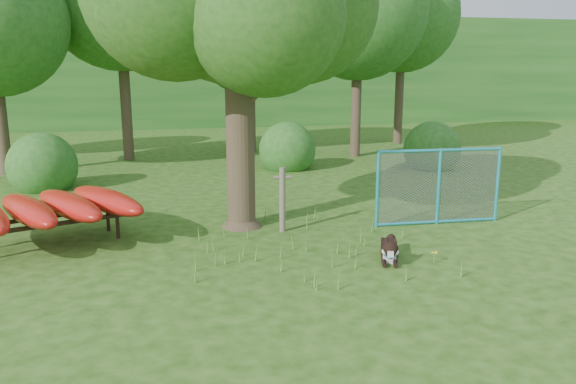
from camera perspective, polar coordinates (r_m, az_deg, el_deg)
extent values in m
plane|color=#20450D|center=(9.02, 0.50, -7.89)|extent=(80.00, 80.00, 0.00)
cylinder|color=#382B1E|center=(11.05, -4.91, 7.49)|extent=(0.63, 0.63, 4.37)
cone|color=#382B1E|center=(11.39, -4.73, -2.42)|extent=(0.94, 0.94, 0.44)
sphere|color=#204E16|center=(11.69, 1.17, 18.53)|extent=(3.15, 3.15, 3.15)
sphere|color=#204E16|center=(10.02, -2.36, 17.53)|extent=(2.80, 2.80, 2.80)
cylinder|color=#382B1E|center=(11.04, -2.20, 10.70)|extent=(1.24, 0.43, 0.93)
cylinder|color=#382B1E|center=(11.19, -7.31, 12.43)|extent=(0.90, 0.73, 0.89)
cylinder|color=brown|center=(10.90, -0.57, -0.78)|extent=(0.13, 0.13, 1.28)
cylinder|color=brown|center=(10.81, -0.58, 1.50)|extent=(0.35, 0.11, 0.07)
cylinder|color=black|center=(11.03, -16.91, -3.44)|extent=(0.09, 0.09, 0.43)
cylinder|color=black|center=(11.59, -17.81, -2.75)|extent=(0.09, 0.09, 0.43)
cube|color=black|center=(10.72, -22.70, -3.06)|extent=(2.44, 0.99, 0.07)
cube|color=black|center=(11.29, -23.33, -2.35)|extent=(2.44, 0.99, 0.07)
ellipsoid|color=red|center=(10.89, -24.90, -1.70)|extent=(1.71, 2.58, 0.41)
ellipsoid|color=red|center=(11.01, -21.38, -1.25)|extent=(1.78, 2.55, 0.41)
ellipsoid|color=red|center=(11.18, -17.95, -0.81)|extent=(1.85, 2.52, 0.41)
cube|color=black|center=(9.72, 10.21, -5.84)|extent=(0.49, 0.73, 0.24)
cube|color=beige|center=(9.44, 10.27, -6.45)|extent=(0.25, 0.21, 0.22)
sphere|color=black|center=(9.21, 10.35, -5.71)|extent=(0.26, 0.26, 0.26)
cube|color=beige|center=(9.11, 10.37, -6.17)|extent=(0.14, 0.16, 0.09)
sphere|color=beige|center=(9.20, 9.86, -5.97)|extent=(0.12, 0.12, 0.12)
sphere|color=beige|center=(9.21, 10.84, -5.99)|extent=(0.12, 0.12, 0.12)
cone|color=black|center=(9.21, 9.95, -4.81)|extent=(0.13, 0.14, 0.12)
cone|color=black|center=(9.21, 10.81, -4.83)|extent=(0.10, 0.12, 0.12)
cylinder|color=black|center=(9.32, 9.74, -7.07)|extent=(0.17, 0.30, 0.07)
cylinder|color=black|center=(9.33, 10.83, -7.10)|extent=(0.17, 0.30, 0.07)
sphere|color=black|center=(10.05, 10.44, -4.65)|extent=(0.16, 0.16, 0.16)
torus|color=blue|center=(9.31, 10.32, -5.90)|extent=(0.26, 0.16, 0.25)
cylinder|color=#29A1C0|center=(11.31, 9.07, 0.30)|extent=(0.07, 0.07, 1.57)
cylinder|color=#29A1C0|center=(11.81, 15.06, 0.53)|extent=(0.07, 0.07, 1.57)
cylinder|color=#29A1C0|center=(12.42, 20.51, 0.74)|extent=(0.07, 0.07, 1.57)
cylinder|color=#29A1C0|center=(11.68, 15.26, 4.12)|extent=(2.61, 0.19, 0.06)
cylinder|color=#29A1C0|center=(11.98, 14.86, -2.93)|extent=(2.61, 0.19, 0.06)
plane|color=slate|center=(11.81, 15.06, 0.53)|extent=(2.61, 0.13, 2.61)
cylinder|color=#4F872C|center=(9.57, 14.63, -6.51)|extent=(0.02, 0.02, 0.18)
sphere|color=yellow|center=(9.55, 14.66, -5.99)|extent=(0.03, 0.03, 0.03)
sphere|color=yellow|center=(9.57, 14.84, -5.89)|extent=(0.03, 0.03, 0.03)
sphere|color=yellow|center=(9.56, 14.45, -6.00)|extent=(0.03, 0.03, 0.03)
sphere|color=yellow|center=(9.53, 14.82, -6.03)|extent=(0.03, 0.03, 0.03)
sphere|color=yellow|center=(9.52, 14.60, -5.98)|extent=(0.03, 0.03, 0.03)
cylinder|color=#382B1E|center=(20.24, -16.27, 10.52)|extent=(0.36, 0.36, 5.25)
cylinder|color=#382B1E|center=(21.53, -3.83, 9.20)|extent=(0.36, 0.36, 3.85)
sphere|color=#20571C|center=(21.52, -3.92, 15.06)|extent=(4.00, 4.00, 4.00)
cylinder|color=#382B1E|center=(20.46, 6.97, 10.25)|extent=(0.36, 0.36, 4.76)
sphere|color=#20571C|center=(20.54, 7.18, 17.85)|extent=(4.80, 4.80, 4.80)
cylinder|color=#382B1E|center=(24.37, 11.27, 10.61)|extent=(0.36, 0.36, 4.90)
sphere|color=#20571C|center=(24.45, 11.56, 17.17)|extent=(4.60, 4.60, 4.60)
sphere|color=#20571C|center=(16.30, -23.49, 0.32)|extent=(1.80, 1.80, 1.80)
sphere|color=#20571C|center=(18.57, 14.31, 2.35)|extent=(1.80, 1.80, 1.80)
sphere|color=#20571C|center=(17.95, -0.07, 2.39)|extent=(1.80, 1.80, 1.80)
cube|color=#20571C|center=(36.27, -10.23, 12.05)|extent=(80.00, 12.00, 6.00)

